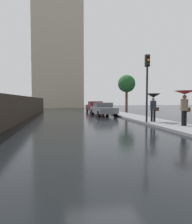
{
  "coord_description": "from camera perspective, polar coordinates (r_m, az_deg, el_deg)",
  "views": [
    {
      "loc": [
        -1.38,
        -6.38,
        1.55
      ],
      "look_at": [
        0.71,
        6.2,
        0.86
      ],
      "focal_mm": 34.2,
      "sensor_mm": 36.0,
      "label": 1
    }
  ],
  "objects": [
    {
      "name": "pedestrian_with_umbrella_far",
      "position": [
        12.83,
        22.6,
        3.45
      ],
      "size": [
        1.13,
        1.13,
        1.95
      ],
      "rotation": [
        0.0,
        0.0,
        0.13
      ],
      "color": "black",
      "rests_on": "sidewalk_strip"
    },
    {
      "name": "ground",
      "position": [
        6.71,
        2.76,
        -10.26
      ],
      "size": [
        120.0,
        120.0,
        0.0
      ],
      "primitive_type": "plane",
      "color": "black"
    },
    {
      "name": "pedestrian_with_umbrella_near",
      "position": [
        14.68,
        15.08,
        3.1
      ],
      "size": [
        0.92,
        0.92,
        1.87
      ],
      "rotation": [
        0.0,
        0.0,
        -0.18
      ],
      "color": "black",
      "rests_on": "sidewalk_strip"
    },
    {
      "name": "distant_tower",
      "position": [
        48.86,
        -10.32,
        17.08
      ],
      "size": [
        10.74,
        8.06,
        26.77
      ],
      "color": "#B2A88E",
      "rests_on": "ground"
    },
    {
      "name": "street_tree_mid",
      "position": [
        27.5,
        8.19,
        7.41
      ],
      "size": [
        2.19,
        2.19,
        4.78
      ],
      "color": "#4C3823",
      "rests_on": "ground"
    },
    {
      "name": "car_grey_mid_road",
      "position": [
        21.54,
        1.95,
        0.81
      ],
      "size": [
        2.1,
        4.36,
        1.33
      ],
      "rotation": [
        0.0,
        0.0,
        0.07
      ],
      "color": "slate",
      "rests_on": "ground"
    },
    {
      "name": "car_maroon_near_kerb",
      "position": [
        27.29,
        -0.3,
        1.45
      ],
      "size": [
        1.86,
        4.28,
        1.43
      ],
      "rotation": [
        0.0,
        0.0,
        0.03
      ],
      "color": "maroon",
      "rests_on": "ground"
    },
    {
      "name": "traffic_light",
      "position": [
        14.22,
        13.55,
        9.43
      ],
      "size": [
        0.26,
        0.39,
        4.32
      ],
      "color": "black",
      "rests_on": "sidewalk_strip"
    }
  ]
}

